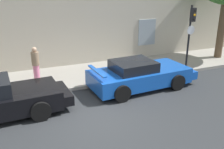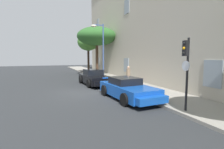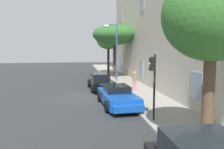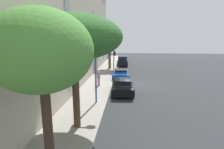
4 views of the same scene
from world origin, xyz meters
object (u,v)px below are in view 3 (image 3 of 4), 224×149
Objects in this scene: sportscar_red_lead at (101,83)px; tree_far_end at (108,40)px; tree_midblock at (115,35)px; sportscar_yellow_flank at (118,97)px; tree_near_kerb at (212,16)px; traffic_light at (153,76)px; pedestrian_admiring at (134,81)px; street_lamp at (113,42)px.

tree_far_end is at bearing 168.67° from sportscar_red_lead.
sportscar_red_lead is at bearing -18.57° from tree_midblock.
tree_near_kerb is (6.29, 2.07, 4.13)m from sportscar_yellow_flank.
traffic_light is at bearing 9.43° from sportscar_red_lead.
sportscar_yellow_flank is 1.50× the size of traffic_light.
traffic_light is (3.25, 1.07, 1.74)m from sportscar_yellow_flank.
pedestrian_admiring is at bearing 59.20° from sportscar_red_lead.
traffic_light is at bearing -8.20° from pedestrian_admiring.
pedestrian_admiring is (12.58, 0.36, -3.75)m from tree_far_end.
sportscar_red_lead is 5.78m from sportscar_yellow_flank.
tree_midblock is at bearing -179.72° from tree_near_kerb.
tree_midblock reaches higher than street_lamp.
sportscar_red_lead is 0.80× the size of street_lamp.
tree_midblock is 9.65m from pedestrian_admiring.
street_lamp is (3.80, -0.84, -0.94)m from tree_midblock.
street_lamp is at bearing -176.53° from tree_near_kerb.
sportscar_yellow_flank is 13.83m from tree_midblock.
tree_far_end reaches higher than pedestrian_admiring.
street_lamp is at bearing -12.47° from tree_midblock.
tree_near_kerb reaches higher than sportscar_yellow_flank.
pedestrian_admiring is (-7.48, 1.08, -1.37)m from traffic_light.
street_lamp reaches higher than sportscar_yellow_flank.
tree_far_end is at bearing -178.34° from pedestrian_admiring.
sportscar_red_lead is at bearing -120.80° from pedestrian_admiring.
sportscar_yellow_flank is 3.03× the size of pedestrian_admiring.
tree_far_end is 7.74m from street_lamp.
tree_midblock is 1.05× the size of street_lamp.
tree_midblock is at bearing 171.30° from sportscar_yellow_flank.
tree_near_kerb is 23.09m from tree_far_end.
tree_midblock reaches higher than tree_near_kerb.
pedestrian_admiring is at bearing 179.56° from tree_near_kerb.
tree_midblock is (-7.15, 2.40, 4.54)m from sportscar_red_lead.
sportscar_red_lead is 0.76× the size of tree_near_kerb.
tree_midblock is (-12.91, 1.98, 4.57)m from sportscar_yellow_flank.
tree_far_end is at bearing -177.22° from tree_midblock.
street_lamp reaches higher than pedestrian_admiring.
street_lamp is 3.75× the size of pedestrian_admiring.
sportscar_yellow_flank is 17.39m from tree_far_end.
sportscar_yellow_flank is 0.81× the size of street_lamp.
traffic_light is 2.02× the size of pedestrian_admiring.
sportscar_red_lead is 11.98m from tree_far_end.
tree_midblock is at bearing -178.84° from pedestrian_admiring.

